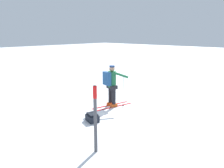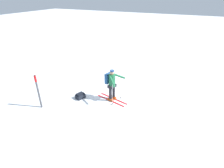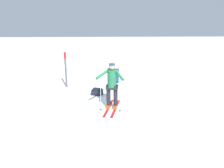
% 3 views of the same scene
% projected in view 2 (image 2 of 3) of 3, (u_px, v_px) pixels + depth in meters
% --- Properties ---
extents(ground_plane, '(80.00, 80.00, 0.00)m').
position_uv_depth(ground_plane, '(120.00, 96.00, 9.38)').
color(ground_plane, white).
extents(skier, '(0.96, 1.75, 1.66)m').
position_uv_depth(skier, '(112.00, 83.00, 8.64)').
color(skier, red).
rests_on(skier, ground_plane).
extents(dropped_backpack, '(0.53, 0.46, 0.28)m').
position_uv_depth(dropped_backpack, '(80.00, 96.00, 9.16)').
color(dropped_backpack, black).
rests_on(dropped_backpack, ground_plane).
extents(trail_marker, '(0.10, 0.10, 1.70)m').
position_uv_depth(trail_marker, '(38.00, 90.00, 8.03)').
color(trail_marker, '#4C4C51').
rests_on(trail_marker, ground_plane).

